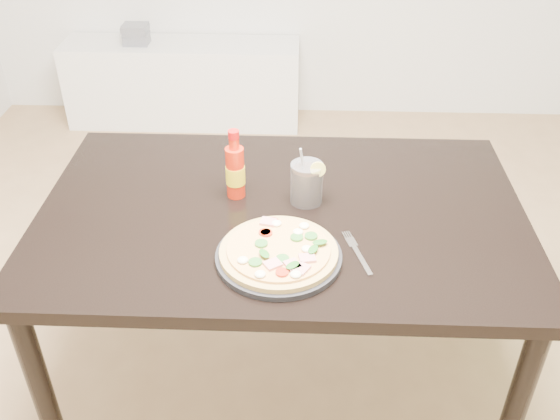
{
  "coord_description": "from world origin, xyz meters",
  "views": [
    {
      "loc": [
        -0.07,
        -1.47,
        1.77
      ],
      "look_at": [
        -0.12,
        -0.11,
        0.83
      ],
      "focal_mm": 40.0,
      "sensor_mm": 36.0,
      "label": 1
    }
  ],
  "objects_px": {
    "hot_sauce_bottle": "(235,171)",
    "fork": "(357,251)",
    "pizza": "(279,251)",
    "media_console": "(184,83)",
    "dining_table": "(282,232)",
    "plate": "(279,257)",
    "cola_cup": "(307,184)"
  },
  "relations": [
    {
      "from": "plate",
      "to": "pizza",
      "type": "relative_size",
      "value": 1.07
    },
    {
      "from": "pizza",
      "to": "fork",
      "type": "bearing_deg",
      "value": 10.53
    },
    {
      "from": "hot_sauce_bottle",
      "to": "pizza",
      "type": "bearing_deg",
      "value": -64.72
    },
    {
      "from": "dining_table",
      "to": "hot_sauce_bottle",
      "type": "height_order",
      "value": "hot_sauce_bottle"
    },
    {
      "from": "hot_sauce_bottle",
      "to": "fork",
      "type": "distance_m",
      "value": 0.44
    },
    {
      "from": "dining_table",
      "to": "hot_sauce_bottle",
      "type": "bearing_deg",
      "value": 153.5
    },
    {
      "from": "pizza",
      "to": "fork",
      "type": "relative_size",
      "value": 1.65
    },
    {
      "from": "cola_cup",
      "to": "media_console",
      "type": "height_order",
      "value": "cola_cup"
    },
    {
      "from": "hot_sauce_bottle",
      "to": "cola_cup",
      "type": "distance_m",
      "value": 0.21
    },
    {
      "from": "pizza",
      "to": "fork",
      "type": "xyz_separation_m",
      "value": [
        0.2,
        0.04,
        -0.02
      ]
    },
    {
      "from": "pizza",
      "to": "fork",
      "type": "distance_m",
      "value": 0.21
    },
    {
      "from": "hot_sauce_bottle",
      "to": "media_console",
      "type": "relative_size",
      "value": 0.15
    },
    {
      "from": "plate",
      "to": "hot_sauce_bottle",
      "type": "xyz_separation_m",
      "value": [
        -0.14,
        0.3,
        0.08
      ]
    },
    {
      "from": "dining_table",
      "to": "plate",
      "type": "xyz_separation_m",
      "value": [
        0.0,
        -0.23,
        0.09
      ]
    },
    {
      "from": "hot_sauce_bottle",
      "to": "plate",
      "type": "bearing_deg",
      "value": -64.88
    },
    {
      "from": "plate",
      "to": "cola_cup",
      "type": "height_order",
      "value": "cola_cup"
    },
    {
      "from": "hot_sauce_bottle",
      "to": "cola_cup",
      "type": "xyz_separation_m",
      "value": [
        0.21,
        -0.02,
        -0.03
      ]
    },
    {
      "from": "pizza",
      "to": "media_console",
      "type": "height_order",
      "value": "pizza"
    },
    {
      "from": "fork",
      "to": "pizza",
      "type": "bearing_deg",
      "value": 173.59
    },
    {
      "from": "dining_table",
      "to": "plate",
      "type": "bearing_deg",
      "value": -89.76
    },
    {
      "from": "dining_table",
      "to": "hot_sauce_bottle",
      "type": "relative_size",
      "value": 6.52
    },
    {
      "from": "fork",
      "to": "media_console",
      "type": "height_order",
      "value": "fork"
    },
    {
      "from": "dining_table",
      "to": "cola_cup",
      "type": "xyz_separation_m",
      "value": [
        0.07,
        0.05,
        0.14
      ]
    },
    {
      "from": "pizza",
      "to": "media_console",
      "type": "xyz_separation_m",
      "value": [
        -0.68,
        2.29,
        -0.53
      ]
    },
    {
      "from": "fork",
      "to": "plate",
      "type": "bearing_deg",
      "value": 173.32
    },
    {
      "from": "plate",
      "to": "media_console",
      "type": "height_order",
      "value": "plate"
    },
    {
      "from": "plate",
      "to": "fork",
      "type": "relative_size",
      "value": 1.77
    },
    {
      "from": "cola_cup",
      "to": "media_console",
      "type": "relative_size",
      "value": 0.13
    },
    {
      "from": "pizza",
      "to": "hot_sauce_bottle",
      "type": "bearing_deg",
      "value": 115.28
    },
    {
      "from": "pizza",
      "to": "media_console",
      "type": "relative_size",
      "value": 0.22
    },
    {
      "from": "hot_sauce_bottle",
      "to": "cola_cup",
      "type": "relative_size",
      "value": 1.17
    },
    {
      "from": "cola_cup",
      "to": "media_console",
      "type": "distance_m",
      "value": 2.22
    }
  ]
}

